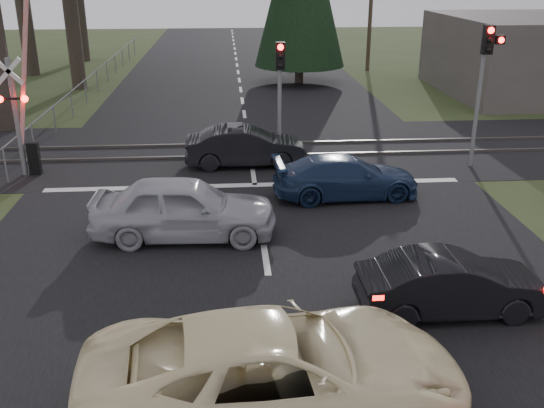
{
  "coord_description": "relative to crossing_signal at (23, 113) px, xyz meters",
  "views": [
    {
      "loc": [
        -0.83,
        -9.72,
        6.43
      ],
      "look_at": [
        0.17,
        3.26,
        1.3
      ],
      "focal_mm": 40.0,
      "sensor_mm": 36.0,
      "label": 1
    }
  ],
  "objects": [
    {
      "name": "rail_far",
      "position": [
        7.27,
        3.01,
        -2.01
      ],
      "size": [
        120.0,
        0.12,
        0.1
      ],
      "primitive_type": "cube",
      "color": "#59544C",
      "rests_on": "ground"
    },
    {
      "name": "rail_corridor",
      "position": [
        7.27,
        2.21,
        -2.05
      ],
      "size": [
        120.0,
        8.0,
        0.01
      ],
      "primitive_type": "cube",
      "color": "black",
      "rests_on": "ground"
    },
    {
      "name": "fence_left",
      "position": [
        -0.53,
        12.71,
        -2.06
      ],
      "size": [
        0.1,
        36.0,
        1.2
      ],
      "primitive_type": null,
      "color": "slate",
      "rests_on": "ground"
    },
    {
      "name": "stop_line",
      "position": [
        7.27,
        -1.59,
        -2.05
      ],
      "size": [
        13.0,
        0.35,
        0.0
      ],
      "primitive_type": "cube",
      "color": "silver",
      "rests_on": "ground"
    },
    {
      "name": "silver_car",
      "position": [
        5.32,
        -5.33,
        -1.27
      ],
      "size": [
        4.68,
        2.07,
        1.57
      ],
      "primitive_type": "imported",
      "rotation": [
        0.0,
        0.0,
        1.52
      ],
      "color": "#A5A7AD",
      "rests_on": "ground"
    },
    {
      "name": "rail_near",
      "position": [
        7.27,
        1.41,
        -2.01
      ],
      "size": [
        120.0,
        0.12,
        0.1
      ],
      "primitive_type": "cube",
      "color": "#59544C",
      "rests_on": "ground"
    },
    {
      "name": "traffic_signal_center",
      "position": [
        8.27,
        0.89,
        0.75
      ],
      "size": [
        0.32,
        0.48,
        4.1
      ],
      "color": "slate",
      "rests_on": "ground"
    },
    {
      "name": "dark_car_far",
      "position": [
        7.07,
        0.47,
        -1.38
      ],
      "size": [
        4.11,
        1.47,
        1.35
      ],
      "primitive_type": "imported",
      "rotation": [
        0.0,
        0.0,
        1.58
      ],
      "color": "black",
      "rests_on": "ground"
    },
    {
      "name": "blue_sedan",
      "position": [
        9.91,
        -2.79,
        -1.43
      ],
      "size": [
        4.39,
        1.99,
        1.25
      ],
      "primitive_type": "imported",
      "rotation": [
        0.0,
        0.0,
        1.63
      ],
      "color": "#182948",
      "rests_on": "ground"
    },
    {
      "name": "crossing_signal",
      "position": [
        0.0,
        0.0,
        0.0
      ],
      "size": [
        1.62,
        0.38,
        6.96
      ],
      "color": "slate",
      "rests_on": "ground"
    },
    {
      "name": "road",
      "position": [
        7.27,
        0.21,
        -2.05
      ],
      "size": [
        14.0,
        100.0,
        0.01
      ],
      "primitive_type": "cube",
      "color": "black",
      "rests_on": "ground"
    },
    {
      "name": "ground",
      "position": [
        7.27,
        -9.79,
        -2.06
      ],
      "size": [
        120.0,
        120.0,
        0.0
      ],
      "primitive_type": "plane",
      "color": "#2E3B1B",
      "rests_on": "ground"
    },
    {
      "name": "traffic_signal_right",
      "position": [
        14.82,
        -0.31,
        1.26
      ],
      "size": [
        0.68,
        0.48,
        4.7
      ],
      "color": "slate",
      "rests_on": "ground"
    },
    {
      "name": "cream_coupe",
      "position": [
        7.07,
        -12.06,
        -1.25
      ],
      "size": [
        5.99,
        3.16,
        1.61
      ],
      "primitive_type": "imported",
      "rotation": [
        0.0,
        0.0,
        1.66
      ],
      "color": "beige",
      "rests_on": "ground"
    },
    {
      "name": "dark_hatchback",
      "position": [
        10.77,
        -9.35,
        -1.45
      ],
      "size": [
        3.72,
        1.33,
        1.22
      ],
      "primitive_type": "imported",
      "rotation": [
        0.0,
        0.0,
        1.58
      ],
      "color": "black",
      "rests_on": "ground"
    }
  ]
}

